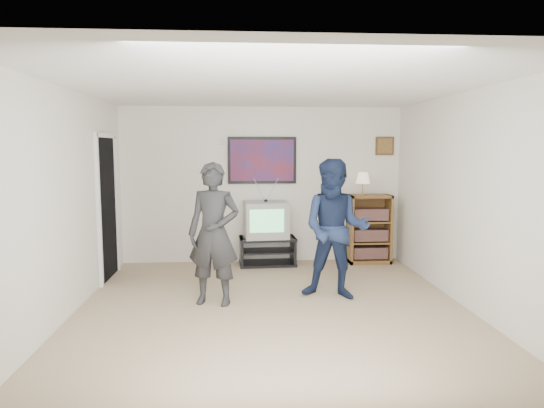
{
  "coord_description": "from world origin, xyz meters",
  "views": [
    {
      "loc": [
        -0.38,
        -5.31,
        1.85
      ],
      "look_at": [
        0.04,
        0.71,
        1.15
      ],
      "focal_mm": 32.0,
      "sensor_mm": 36.0,
      "label": 1
    }
  ],
  "objects": [
    {
      "name": "room_shell",
      "position": [
        0.0,
        0.35,
        1.25
      ],
      "size": [
        4.51,
        5.0,
        2.51
      ],
      "color": "#8D7159",
      "rests_on": "ground"
    },
    {
      "name": "media_stand",
      "position": [
        0.07,
        2.23,
        0.22
      ],
      "size": [
        0.91,
        0.53,
        0.44
      ],
      "rotation": [
        0.0,
        0.0,
        0.05
      ],
      "color": "black",
      "rests_on": "room_shell"
    },
    {
      "name": "crt_television",
      "position": [
        0.05,
        2.23,
        0.73
      ],
      "size": [
        0.71,
        0.62,
        0.57
      ],
      "primitive_type": null,
      "rotation": [
        0.0,
        0.0,
        0.08
      ],
      "color": "gray",
      "rests_on": "media_stand"
    },
    {
      "name": "bookshelf",
      "position": [
        1.72,
        2.28,
        0.55
      ],
      "size": [
        0.67,
        0.38,
        1.1
      ],
      "primitive_type": null,
      "color": "brown",
      "rests_on": "room_shell"
    },
    {
      "name": "table_lamp",
      "position": [
        1.6,
        2.27,
        1.28
      ],
      "size": [
        0.23,
        0.23,
        0.36
      ],
      "primitive_type": null,
      "color": "beige",
      "rests_on": "bookshelf"
    },
    {
      "name": "person_tall",
      "position": [
        -0.68,
        0.34,
        0.85
      ],
      "size": [
        0.7,
        0.54,
        1.69
      ],
      "primitive_type": "imported",
      "rotation": [
        0.0,
        0.0,
        -0.24
      ],
      "color": "#252527",
      "rests_on": "room_shell"
    },
    {
      "name": "person_short",
      "position": [
        0.8,
        0.47,
        0.86
      ],
      "size": [
        1.0,
        0.88,
        1.72
      ],
      "primitive_type": "imported",
      "rotation": [
        0.0,
        0.0,
        -0.31
      ],
      "color": "#172340",
      "rests_on": "room_shell"
    },
    {
      "name": "controller_left",
      "position": [
        -0.67,
        0.54,
        1.17
      ],
      "size": [
        0.04,
        0.12,
        0.03
      ],
      "primitive_type": "cube",
      "rotation": [
        0.0,
        0.0,
        -0.08
      ],
      "color": "white",
      "rests_on": "person_tall"
    },
    {
      "name": "controller_right",
      "position": [
        0.77,
        0.72,
        1.04
      ],
      "size": [
        0.05,
        0.13,
        0.04
      ],
      "primitive_type": "cube",
      "rotation": [
        0.0,
        0.0,
        -0.12
      ],
      "color": "white",
      "rests_on": "person_short"
    },
    {
      "name": "poster",
      "position": [
        0.0,
        2.48,
        1.65
      ],
      "size": [
        1.1,
        0.03,
        0.75
      ],
      "primitive_type": "cube",
      "color": "black",
      "rests_on": "room_shell"
    },
    {
      "name": "air_vent",
      "position": [
        -0.55,
        2.48,
        1.95
      ],
      "size": [
        0.28,
        0.02,
        0.14
      ],
      "primitive_type": "cube",
      "color": "white",
      "rests_on": "room_shell"
    },
    {
      "name": "small_picture",
      "position": [
        2.0,
        2.48,
        1.88
      ],
      "size": [
        0.3,
        0.03,
        0.3
      ],
      "primitive_type": "cube",
      "color": "#483117",
      "rests_on": "room_shell"
    },
    {
      "name": "doorway",
      "position": [
        -2.23,
        1.6,
        1.0
      ],
      "size": [
        0.03,
        0.85,
        2.0
      ],
      "primitive_type": "cube",
      "color": "black",
      "rests_on": "room_shell"
    }
  ]
}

